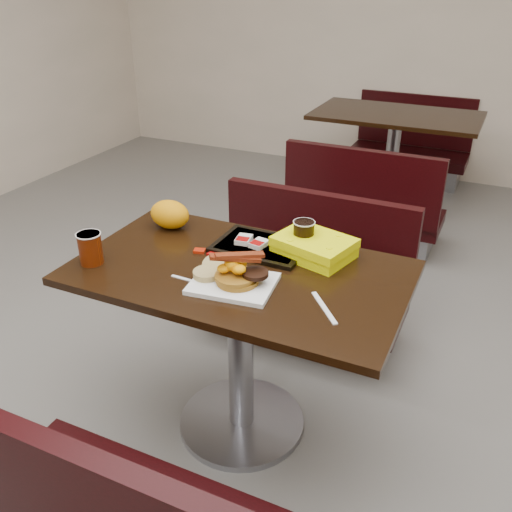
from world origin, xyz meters
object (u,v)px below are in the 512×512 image
at_px(table_far, 391,163).
at_px(coffee_cup_far, 304,235).
at_px(bench_far_s, 367,195).
at_px(knife, 324,308).
at_px(hashbrown_sleeve_left, 244,240).
at_px(coffee_cup_near, 90,248).
at_px(clamshell, 314,247).
at_px(table_near, 241,353).
at_px(tray, 261,246).
at_px(hashbrown_sleeve_right, 259,244).
at_px(fork, 182,278).
at_px(platter, 233,284).
at_px(paper_bag, 170,214).
at_px(bench_near_s, 135,491).
at_px(bench_far_n, 409,141).
at_px(bench_near_n, 304,276).

height_order(table_far, coffee_cup_far, coffee_cup_far).
height_order(bench_far_s, knife, knife).
relative_size(bench_far_s, hashbrown_sleeve_left, 13.51).
relative_size(coffee_cup_near, clamshell, 0.43).
bearing_deg(hashbrown_sleeve_left, table_near, -76.83).
bearing_deg(tray, hashbrown_sleeve_right, -95.87).
bearing_deg(fork, bench_far_s, 87.90).
height_order(fork, knife, same).
relative_size(bench_far_s, platter, 3.57).
xyz_separation_m(knife, hashbrown_sleeve_right, (-0.36, 0.29, 0.02)).
relative_size(table_far, paper_bag, 7.07).
relative_size(table_far, coffee_cup_near, 10.16).
bearing_deg(hashbrown_sleeve_left, coffee_cup_far, 4.86).
bearing_deg(bench_far_s, coffee_cup_far, -84.59).
distance_m(hashbrown_sleeve_left, coffee_cup_far, 0.24).
height_order(fork, clamshell, clamshell).
height_order(bench_near_s, coffee_cup_near, coffee_cup_near).
distance_m(bench_far_n, fork, 3.47).
height_order(bench_far_s, paper_bag, paper_bag).
bearing_deg(hashbrown_sleeve_left, bench_far_s, 79.70).
distance_m(tray, hashbrown_sleeve_right, 0.02).
xyz_separation_m(bench_near_s, bench_near_n, (0.00, 1.40, 0.00)).
bearing_deg(coffee_cup_far, coffee_cup_near, -148.32).
relative_size(table_near, knife, 6.20).
height_order(table_near, coffee_cup_near, coffee_cup_near).
bearing_deg(tray, coffee_cup_near, -143.55).
xyz_separation_m(fork, tray, (0.15, 0.33, 0.01)).
distance_m(table_far, hashbrown_sleeve_right, 2.46).
height_order(bench_near_s, bench_near_n, same).
bearing_deg(bench_near_s, paper_bag, 114.99).
xyz_separation_m(table_far, hashbrown_sleeve_right, (0.00, -2.43, 0.40)).
bearing_deg(table_near, tray, 89.36).
relative_size(platter, hashbrown_sleeve_right, 3.88).
bearing_deg(table_near, fork, -135.77).
xyz_separation_m(table_near, coffee_cup_near, (-0.51, -0.19, 0.43)).
height_order(table_far, bench_far_s, table_far).
height_order(table_near, table_far, same).
bearing_deg(platter, coffee_cup_far, 62.92).
height_order(bench_near_s, fork, fork).
bearing_deg(coffee_cup_near, bench_near_s, -45.11).
xyz_separation_m(bench_far_n, hashbrown_sleeve_right, (0.00, -3.13, 0.42)).
relative_size(bench_near_n, coffee_cup_near, 8.46).
bearing_deg(bench_near_s, coffee_cup_far, 80.32).
relative_size(knife, paper_bag, 1.14).
bearing_deg(platter, knife, -7.54).
bearing_deg(bench_near_s, knife, 58.21).
height_order(bench_near_n, bench_far_n, same).
distance_m(hashbrown_sleeve_right, clamshell, 0.21).
bearing_deg(bench_near_n, paper_bag, -130.11).
bearing_deg(table_far, fork, -93.15).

